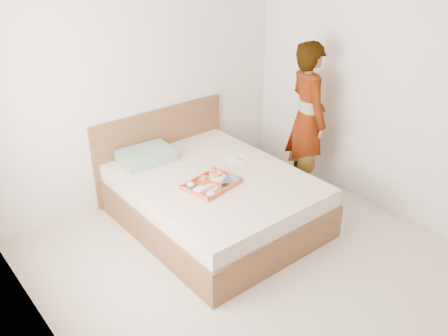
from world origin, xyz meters
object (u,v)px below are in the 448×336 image
at_px(bed, 214,199).
at_px(person, 307,119).
at_px(tray, 212,184).
at_px(dinner_plate, 237,159).

height_order(bed, person, person).
distance_m(tray, person, 1.41).
bearing_deg(tray, person, -8.27).
bearing_deg(person, bed, 107.72).
distance_m(bed, tray, 0.34).
bearing_deg(dinner_plate, bed, -160.54).
bearing_deg(dinner_plate, tray, -152.93).
relative_size(bed, person, 1.17).
bearing_deg(person, tray, 113.65).
height_order(dinner_plate, person, person).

